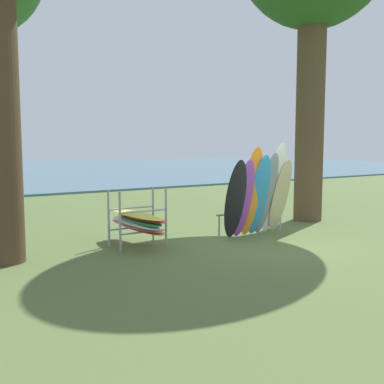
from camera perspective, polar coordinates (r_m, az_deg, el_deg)
ground_plane at (r=10.56m, az=9.75°, el=-6.37°), size 80.00×80.00×0.00m
lake_water at (r=38.66m, az=-22.55°, el=2.32°), size 80.00×36.00×0.10m
leaning_board_pile at (r=11.30m, az=8.22°, el=-0.37°), size 2.04×0.75×2.26m
board_storage_rack at (r=10.28m, az=-6.70°, el=-3.54°), size 1.15×2.13×1.25m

